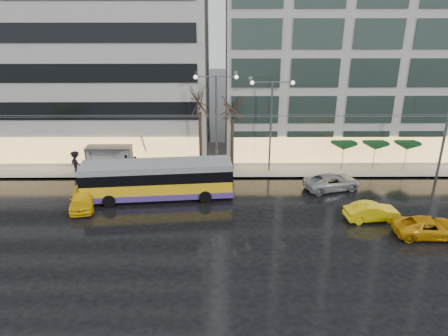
{
  "coord_description": "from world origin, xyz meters",
  "views": [
    {
      "loc": [
        2.44,
        -27.73,
        16.09
      ],
      "look_at": [
        2.66,
        5.0,
        2.72
      ],
      "focal_mm": 35.0,
      "sensor_mm": 36.0,
      "label": 1
    }
  ],
  "objects_px": {
    "trolleybus": "(158,181)",
    "bus_shelter": "(106,153)",
    "taxi_a": "(83,198)",
    "street_lamp_near": "(216,110)"
  },
  "relations": [
    {
      "from": "trolleybus",
      "to": "bus_shelter",
      "type": "height_order",
      "value": "trolleybus"
    },
    {
      "from": "taxi_a",
      "to": "trolleybus",
      "type": "bearing_deg",
      "value": 3.96
    },
    {
      "from": "bus_shelter",
      "to": "taxi_a",
      "type": "relative_size",
      "value": 0.93
    },
    {
      "from": "bus_shelter",
      "to": "street_lamp_near",
      "type": "height_order",
      "value": "street_lamp_near"
    },
    {
      "from": "bus_shelter",
      "to": "street_lamp_near",
      "type": "bearing_deg",
      "value": 0.63
    },
    {
      "from": "street_lamp_near",
      "to": "trolleybus",
      "type": "bearing_deg",
      "value": -130.23
    },
    {
      "from": "bus_shelter",
      "to": "taxi_a",
      "type": "xyz_separation_m",
      "value": [
        -0.23,
        -7.09,
        -1.19
      ]
    },
    {
      "from": "trolleybus",
      "to": "street_lamp_near",
      "type": "height_order",
      "value": "street_lamp_near"
    },
    {
      "from": "trolleybus",
      "to": "bus_shelter",
      "type": "distance_m",
      "value": 7.89
    },
    {
      "from": "bus_shelter",
      "to": "street_lamp_near",
      "type": "xyz_separation_m",
      "value": [
        10.38,
        0.11,
        4.03
      ]
    }
  ]
}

